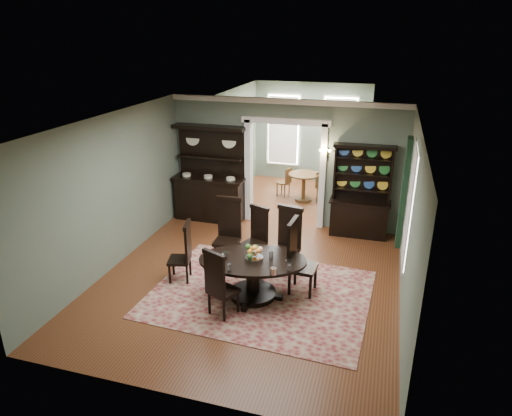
{
  "coord_description": "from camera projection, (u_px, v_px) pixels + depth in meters",
  "views": [
    {
      "loc": [
        2.26,
        -7.14,
        4.44
      ],
      "look_at": [
        -0.01,
        0.6,
        1.27
      ],
      "focal_mm": 32.0,
      "sensor_mm": 36.0,
      "label": 1
    }
  ],
  "objects": [
    {
      "name": "dining_table",
      "position": [
        253.0,
        270.0,
        7.95
      ],
      "size": [
        2.08,
        2.07,
        0.74
      ],
      "rotation": [
        0.0,
        0.0,
        0.21
      ],
      "color": "black",
      "rests_on": "rug"
    },
    {
      "name": "centerpiece",
      "position": [
        254.0,
        256.0,
        7.82
      ],
      "size": [
        1.55,
        1.0,
        0.25
      ],
      "color": "silver",
      "rests_on": "dining_table"
    },
    {
      "name": "rug",
      "position": [
        260.0,
        293.0,
        8.21
      ],
      "size": [
        3.94,
        3.1,
        0.01
      ],
      "primitive_type": "cube",
      "rotation": [
        0.0,
        0.0,
        -0.05
      ],
      "color": "maroon",
      "rests_on": "floor"
    },
    {
      "name": "chair_near",
      "position": [
        219.0,
        282.0,
        7.34
      ],
      "size": [
        0.58,
        0.57,
        1.21
      ],
      "rotation": [
        0.0,
        0.0,
        -0.41
      ],
      "color": "black",
      "rests_on": "rug"
    },
    {
      "name": "chair_far_left",
      "position": [
        228.0,
        229.0,
        9.12
      ],
      "size": [
        0.53,
        0.5,
        1.37
      ],
      "rotation": [
        0.0,
        0.0,
        3.18
      ],
      "color": "black",
      "rests_on": "rug"
    },
    {
      "name": "chair_end_right",
      "position": [
        297.0,
        255.0,
        8.05
      ],
      "size": [
        0.51,
        0.54,
        1.38
      ],
      "rotation": [
        0.0,
        0.0,
        -1.64
      ],
      "color": "black",
      "rests_on": "rug"
    },
    {
      "name": "doorway_trim",
      "position": [
        285.0,
        158.0,
        10.68
      ],
      "size": [
        2.08,
        0.25,
        2.57
      ],
      "color": "silver",
      "rests_on": "floor"
    },
    {
      "name": "chair_end_left",
      "position": [
        184.0,
        250.0,
        8.45
      ],
      "size": [
        0.5,
        0.52,
        1.17
      ],
      "rotation": [
        0.0,
        0.0,
        1.82
      ],
      "color": "black",
      "rests_on": "rug"
    },
    {
      "name": "chair_far_right",
      "position": [
        288.0,
        239.0,
        8.72
      ],
      "size": [
        0.58,
        0.56,
        1.34
      ],
      "rotation": [
        0.0,
        0.0,
        2.94
      ],
      "color": "black",
      "rests_on": "rug"
    },
    {
      "name": "parlor_chair_left",
      "position": [
        285.0,
        181.0,
        12.81
      ],
      "size": [
        0.39,
        0.38,
        0.85
      ],
      "rotation": [
        0.0,
        0.0,
        1.25
      ],
      "color": "#573818",
      "rests_on": "parlor_floor"
    },
    {
      "name": "parlor_chair_right",
      "position": [
        322.0,
        186.0,
        12.45
      ],
      "size": [
        0.39,
        0.38,
        0.84
      ],
      "rotation": [
        0.0,
        0.0,
        -1.89
      ],
      "color": "#573818",
      "rests_on": "parlor_floor"
    },
    {
      "name": "welsh_dresser",
      "position": [
        360.0,
        203.0,
        10.31
      ],
      "size": [
        1.36,
        0.52,
        2.11
      ],
      "rotation": [
        0.0,
        0.0,
        0.02
      ],
      "color": "black",
      "rests_on": "floor"
    },
    {
      "name": "sideboard",
      "position": [
        210.0,
        187.0,
        11.21
      ],
      "size": [
        1.77,
        0.62,
        2.33
      ],
      "rotation": [
        0.0,
        0.0,
        0.0
      ],
      "color": "black",
      "rests_on": "floor"
    },
    {
      "name": "room",
      "position": [
        248.0,
        203.0,
        8.06
      ],
      "size": [
        5.51,
        6.01,
        3.01
      ],
      "color": "brown",
      "rests_on": "ground"
    },
    {
      "name": "parlor_table",
      "position": [
        304.0,
        183.0,
        12.5
      ],
      "size": [
        0.83,
        0.83,
        0.77
      ],
      "color": "#573818",
      "rests_on": "parlor_floor"
    },
    {
      "name": "right_window",
      "position": [
        407.0,
        200.0,
        8.13
      ],
      "size": [
        0.15,
        1.47,
        2.12
      ],
      "color": "white",
      "rests_on": "wall_right"
    },
    {
      "name": "wall_sconce",
      "position": [
        326.0,
        151.0,
        10.19
      ],
      "size": [
        0.27,
        0.21,
        0.21
      ],
      "color": "gold",
      "rests_on": "back_wall_right"
    },
    {
      "name": "parlor",
      "position": [
        305.0,
        139.0,
        12.98
      ],
      "size": [
        3.51,
        3.5,
        3.01
      ],
      "color": "brown",
      "rests_on": "ground"
    },
    {
      "name": "chair_far_mid",
      "position": [
        257.0,
        233.0,
        9.18
      ],
      "size": [
        0.55,
        0.53,
        1.17
      ],
      "rotation": [
        0.0,
        0.0,
        2.79
      ],
      "color": "black",
      "rests_on": "rug"
    }
  ]
}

